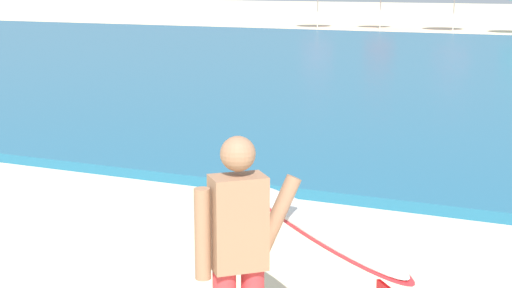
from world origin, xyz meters
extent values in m
cube|color=#1E6084|center=(0.00, 18.31, 0.07)|extent=(120.00, 28.00, 0.14)
cube|color=#9E7051|center=(2.93, -0.11, 1.18)|extent=(0.40, 0.39, 0.60)
sphere|color=#9E7051|center=(2.93, -0.11, 1.62)|extent=(0.22, 0.22, 0.22)
cylinder|color=#9E7051|center=(2.76, -0.26, 1.13)|extent=(0.10, 0.10, 0.58)
cylinder|color=#9E7051|center=(3.11, 0.09, 1.20)|extent=(0.30, 0.28, 0.51)
ellipsoid|color=white|center=(3.31, 0.24, 1.13)|extent=(1.84, 1.97, 0.23)
ellipsoid|color=red|center=(3.31, 0.24, 1.11)|extent=(1.93, 2.06, 0.19)
cylinder|color=beige|center=(-9.34, 35.65, 0.97)|extent=(0.05, 0.05, 1.94)
cylinder|color=beige|center=(-6.09, 36.45, 0.91)|extent=(0.05, 0.05, 1.82)
cylinder|color=beige|center=(-2.17, 36.05, 1.02)|extent=(0.05, 0.05, 2.03)
camera|label=1|loc=(4.91, -4.25, 2.67)|focal=54.21mm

